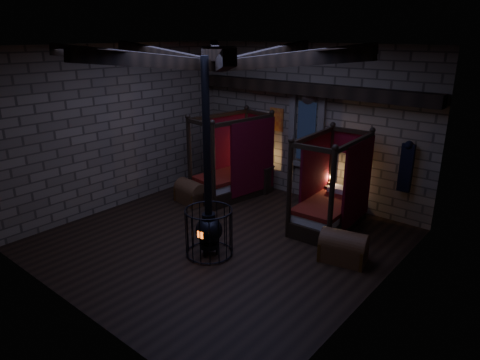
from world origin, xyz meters
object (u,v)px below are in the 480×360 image
Objects in this scene: bed_right at (330,205)px; stove at (209,227)px; bed_left at (234,176)px; trunk_left at (191,193)px; trunk_right at (343,248)px.

stove is at bearing -116.63° from bed_right.
stove is at bearing -49.08° from bed_left.
bed_left is at bearing 118.91° from stove.
bed_left is 1.34m from trunk_left.
bed_left reaches higher than trunk_right.
trunk_right is at bearing -10.31° from bed_left.
bed_left is at bearing 74.97° from trunk_left.
bed_left reaches higher than trunk_left.
stove reaches higher than trunk_left.
bed_right is 0.55× the size of stove.
bed_left is 3.53m from stove.
bed_left is 1.06× the size of bed_right.
trunk_left is at bearing -166.29° from bed_right.
bed_left is 3.15m from bed_right.
bed_left reaches higher than bed_right.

